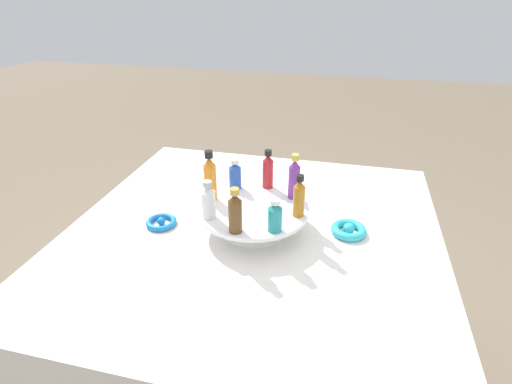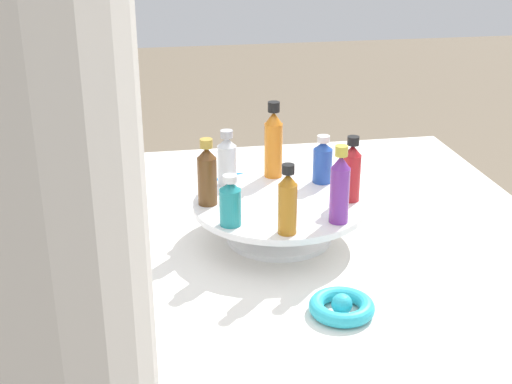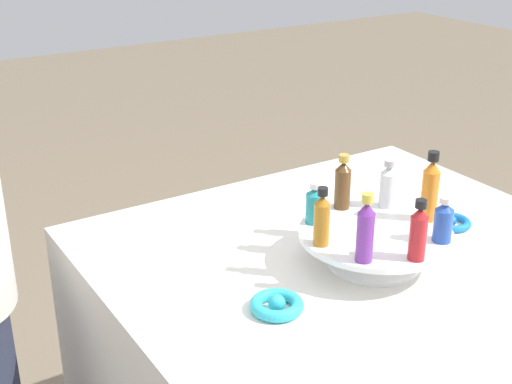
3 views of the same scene
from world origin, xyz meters
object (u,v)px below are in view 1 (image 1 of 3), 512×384
Objects in this scene: bottle_orange at (210,178)px; bottle_blue at (235,175)px; bottle_purple at (294,178)px; bottle_clear at (209,201)px; bottle_brown at (235,212)px; bottle_teal at (275,216)px; bottle_red at (268,171)px; ribbon_bow_teal at (349,230)px; ribbon_bow_blue at (161,222)px; display_stand at (253,215)px; bottle_amber at (299,197)px.

bottle_blue is at bearing 151.31° from bottle_orange.
bottle_clear is (0.17, -0.21, -0.01)m from bottle_purple.
bottle_brown is 1.37× the size of bottle_teal.
bottle_brown reaches higher than bottle_red.
bottle_orange is 0.43m from ribbon_bow_teal.
bottle_orange is 0.21m from ribbon_bow_blue.
bottle_purple reaches higher than display_stand.
bottle_blue is 0.93× the size of ribbon_bow_teal.
ribbon_bow_blue is 0.90× the size of ribbon_bow_teal.
bottle_brown is 0.36m from ribbon_bow_teal.
display_stand is 2.59× the size of bottle_red.
bottle_clear is 1.08× the size of ribbon_bow_teal.
ribbon_bow_blue is (-0.04, -0.17, -0.12)m from bottle_clear.
bottle_brown is at bearing -58.92° from ribbon_bow_teal.
display_stand is 2.08× the size of bottle_orange.
bottle_red is 0.36m from ribbon_bow_blue.
bottle_clear is 0.41m from ribbon_bow_teal.
bottle_red is 1.29× the size of bottle_blue.
bottle_brown is at bearing 38.81° from bottle_orange.
bottle_orange reaches higher than bottle_clear.
bottle_teal is at bearing 80.34° from ribbon_bow_blue.
display_stand is at bearing 128.81° from bottle_clear.
display_stand is at bearing 173.81° from bottle_brown.
bottle_amber is at bearing 16.31° from bottle_purple.
bottle_purple reaches higher than bottle_clear.
ribbon_bow_teal is (-0.12, 0.38, -0.11)m from bottle_clear.
bottle_brown is 0.81× the size of bottle_orange.
bottle_blue is at bearing -141.19° from bottle_teal.
bottle_purple is 0.22m from ribbon_bow_teal.
bottle_teal is (0.10, 0.08, 0.07)m from display_stand.
bottle_blue is 0.26m from ribbon_bow_blue.
bottle_amber is 1.11× the size of bottle_clear.
ribbon_bow_blue is (0.12, -0.38, -0.13)m from bottle_purple.
bottle_clear is at bearing -51.19° from display_stand.
bottle_clear is at bearing -51.19° from bottle_purple.
bottle_orange reaches higher than bottle_teal.
bottle_red is at bearing -108.95° from ribbon_bow_teal.
ribbon_bow_teal reaches higher than ribbon_bow_blue.
display_stand is 2.57× the size of bottle_brown.
bottle_teal is 0.82× the size of bottle_clear.
bottle_brown is 0.10m from bottle_teal.
bottle_amber is at bearing 151.31° from bottle_teal.
bottle_blue reaches higher than bottle_teal.
bottle_amber is at bearing 83.81° from display_stand.
bottle_brown is 1.02× the size of bottle_amber.
ribbon_bow_teal is at bearing 98.77° from display_stand.
bottle_clear is at bearing -71.63° from ribbon_bow_teal.
bottle_teal is 0.95× the size of bottle_blue.
display_stand is at bearing -96.19° from bottle_amber.
bottle_blue reaches higher than ribbon_bow_teal.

